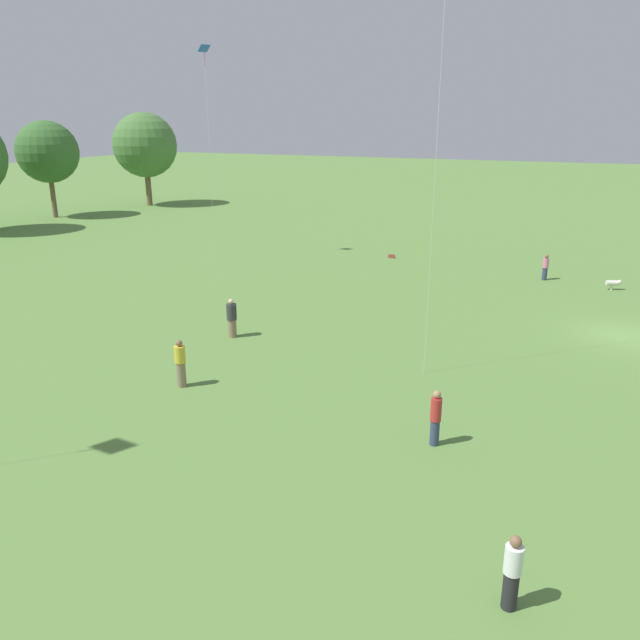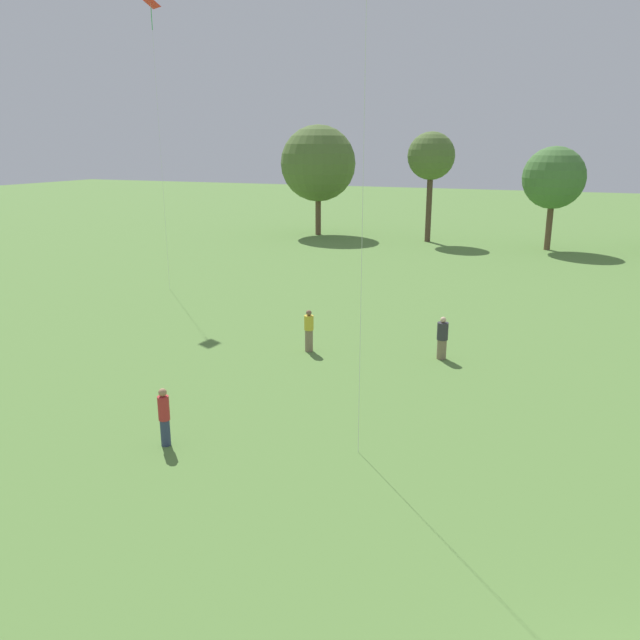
# 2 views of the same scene
# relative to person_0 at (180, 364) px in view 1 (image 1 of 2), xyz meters

# --- Properties ---
(ground_plane) EXTENTS (240.00, 240.00, 0.00)m
(ground_plane) POSITION_rel_person_0_xyz_m (12.85, -14.98, -0.90)
(ground_plane) COLOR #5B843D
(tree_4) EXTENTS (5.84, 5.84, 9.17)m
(tree_4) POSITION_rel_person_0_xyz_m (28.37, 36.01, 5.33)
(tree_4) COLOR brown
(tree_4) RESTS_ON ground_plane
(tree_5) EXTENTS (6.90, 6.90, 9.98)m
(tree_5) POSITION_rel_person_0_xyz_m (39.24, 33.19, 5.61)
(tree_5) COLOR brown
(tree_5) RESTS_ON ground_plane
(person_0) EXTENTS (0.56, 0.56, 1.81)m
(person_0) POSITION_rel_person_0_xyz_m (0.00, 0.00, 0.00)
(person_0) COLOR #847056
(person_0) RESTS_ON ground_plane
(person_1) EXTENTS (0.41, 0.41, 1.77)m
(person_1) POSITION_rel_person_0_xyz_m (-0.38, -9.54, 0.00)
(person_1) COLOR #333D5B
(person_1) RESTS_ON ground_plane
(person_2) EXTENTS (0.61, 0.61, 1.78)m
(person_2) POSITION_rel_person_0_xyz_m (5.42, 1.21, -0.03)
(person_2) COLOR #847056
(person_2) RESTS_ON ground_plane
(person_3) EXTENTS (0.43, 0.43, 1.57)m
(person_3) POSITION_rel_person_0_xyz_m (22.09, -10.55, -0.11)
(person_3) COLOR #333D5B
(person_3) RESTS_ON ground_plane
(person_4) EXTENTS (0.46, 0.46, 1.70)m
(person_4) POSITION_rel_person_0_xyz_m (-6.23, -12.59, -0.05)
(person_4) COLOR #232328
(person_4) RESTS_ON ground_plane
(kite_3) EXTENTS (0.85, 0.80, 13.78)m
(kite_3) POSITION_rel_person_0_xyz_m (18.86, 11.03, 11.65)
(kite_3) COLOR blue
(kite_3) RESTS_ON ground_plane
(dog_0) EXTENTS (0.54, 0.86, 0.59)m
(dog_0) POSITION_rel_person_0_xyz_m (21.30, -14.38, -0.50)
(dog_0) COLOR silver
(dog_0) RESTS_ON ground_plane
(picnic_bag_0) EXTENTS (0.20, 0.44, 0.25)m
(picnic_bag_0) POSITION_rel_person_0_xyz_m (24.20, -0.14, -0.78)
(picnic_bag_0) COLOR #933833
(picnic_bag_0) RESTS_ON ground_plane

